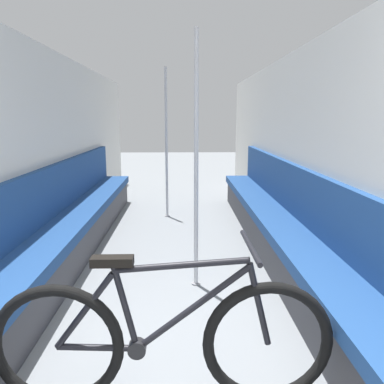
{
  "coord_description": "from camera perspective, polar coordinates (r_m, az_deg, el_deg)",
  "views": [
    {
      "loc": [
        0.08,
        -0.63,
        1.44
      ],
      "look_at": [
        0.15,
        2.1,
        0.89
      ],
      "focal_mm": 35.0,
      "sensor_mm": 36.0,
      "label": 1
    }
  ],
  "objects": [
    {
      "name": "grab_pole_far",
      "position": [
        5.4,
        -3.92,
        6.97
      ],
      "size": [
        0.08,
        0.08,
        2.12
      ],
      "color": "gray",
      "rests_on": "ground"
    },
    {
      "name": "wall_right",
      "position": [
        3.92,
        17.22,
        5.41
      ],
      "size": [
        0.1,
        9.33,
        2.14
      ],
      "primitive_type": "cube",
      "color": "silver",
      "rests_on": "ground"
    },
    {
      "name": "bench_seat_row_left",
      "position": [
        4.08,
        -18.26,
        -5.35
      ],
      "size": [
        0.44,
        5.27,
        0.96
      ],
      "color": "#3D3D42",
      "rests_on": "ground"
    },
    {
      "name": "grab_pole_near",
      "position": [
        3.1,
        0.64,
        3.75
      ],
      "size": [
        0.08,
        0.08,
        2.12
      ],
      "color": "gray",
      "rests_on": "ground"
    },
    {
      "name": "bicycle",
      "position": [
        2.01,
        -4.45,
        -21.73
      ],
      "size": [
        1.71,
        0.46,
        0.85
      ],
      "rotation": [
        0.0,
        0.0,
        -0.07
      ],
      "color": "black",
      "rests_on": "ground"
    },
    {
      "name": "wall_left",
      "position": [
        3.97,
        -22.47,
        5.13
      ],
      "size": [
        0.1,
        9.33,
        2.14
      ],
      "primitive_type": "cube",
      "color": "silver",
      "rests_on": "ground"
    },
    {
      "name": "bench_seat_row_right",
      "position": [
        4.04,
        13.14,
        -5.23
      ],
      "size": [
        0.44,
        5.27,
        0.96
      ],
      "color": "#3D3D42",
      "rests_on": "ground"
    }
  ]
}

